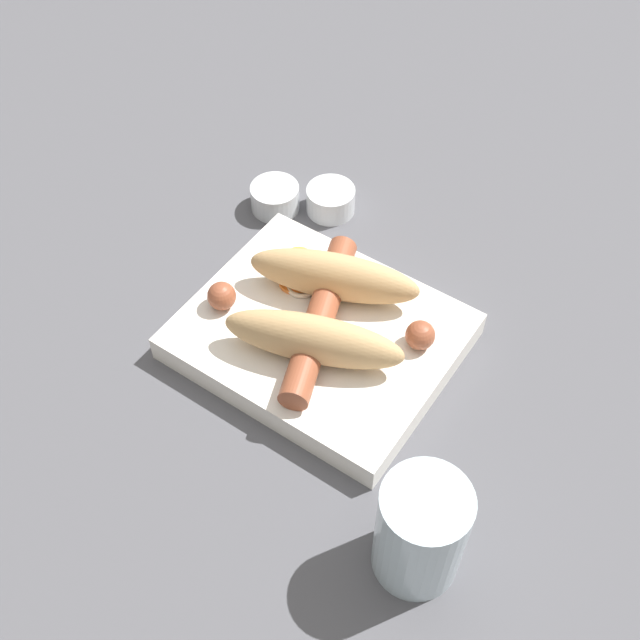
{
  "coord_description": "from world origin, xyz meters",
  "views": [
    {
      "loc": [
        0.25,
        -0.36,
        0.59
      ],
      "look_at": [
        0.0,
        0.0,
        0.04
      ],
      "focal_mm": 45.0,
      "sensor_mm": 36.0,
      "label": 1
    }
  ],
  "objects": [
    {
      "name": "bread_roll",
      "position": [
        0.0,
        0.01,
        0.05
      ],
      "size": [
        0.18,
        0.16,
        0.05
      ],
      "color": "tan",
      "rests_on": "food_tray"
    },
    {
      "name": "condiment_cup_near",
      "position": [
        -0.09,
        0.15,
        0.01
      ],
      "size": [
        0.05,
        0.05,
        0.03
      ],
      "color": "silver",
      "rests_on": "ground_plane"
    },
    {
      "name": "condiment_cup_far",
      "position": [
        -0.14,
        0.12,
        0.01
      ],
      "size": [
        0.05,
        0.05,
        0.03
      ],
      "color": "silver",
      "rests_on": "ground_plane"
    },
    {
      "name": "food_tray",
      "position": [
        0.0,
        0.0,
        0.01
      ],
      "size": [
        0.23,
        0.19,
        0.03
      ],
      "color": "silver",
      "rests_on": "ground_plane"
    },
    {
      "name": "ground_plane",
      "position": [
        0.0,
        0.0,
        0.0
      ],
      "size": [
        3.0,
        3.0,
        0.0
      ],
      "primitive_type": "plane",
      "color": "#4C4C51"
    },
    {
      "name": "pickled_veggies",
      "position": [
        -0.05,
        0.04,
        0.03
      ],
      "size": [
        0.05,
        0.06,
        0.0
      ],
      "color": "orange",
      "rests_on": "food_tray"
    },
    {
      "name": "sausage",
      "position": [
        -0.0,
        0.0,
        0.04
      ],
      "size": [
        0.19,
        0.18,
        0.03
      ],
      "color": "brown",
      "rests_on": "food_tray"
    },
    {
      "name": "drink_glass",
      "position": [
        0.17,
        -0.13,
        0.05
      ],
      "size": [
        0.07,
        0.07,
        0.1
      ],
      "color": "silver",
      "rests_on": "ground_plane"
    }
  ]
}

